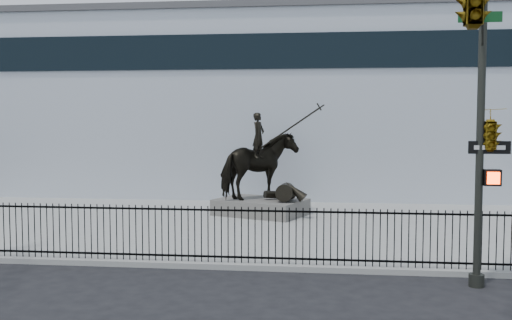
# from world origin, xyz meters

# --- Properties ---
(ground) EXTENTS (120.00, 120.00, 0.00)m
(ground) POSITION_xyz_m (0.00, 0.00, 0.00)
(ground) COLOR black
(ground) RESTS_ON ground
(plaza) EXTENTS (30.00, 12.00, 0.15)m
(plaza) POSITION_xyz_m (0.00, 7.00, 0.07)
(plaza) COLOR gray
(plaza) RESTS_ON ground
(building) EXTENTS (44.00, 14.00, 9.00)m
(building) POSITION_xyz_m (0.00, 20.00, 4.50)
(building) COLOR silver
(building) RESTS_ON ground
(picket_fence) EXTENTS (22.10, 0.10, 1.50)m
(picket_fence) POSITION_xyz_m (0.00, 1.25, 0.90)
(picket_fence) COLOR black
(picket_fence) RESTS_ON plaza
(statue_plinth) EXTENTS (3.93, 3.36, 0.62)m
(statue_plinth) POSITION_xyz_m (0.88, 9.17, 0.46)
(statue_plinth) COLOR #55534E
(statue_plinth) RESTS_ON plaza
(equestrian_statue) EXTENTS (3.96, 3.27, 3.60)m
(equestrian_statue) POSITION_xyz_m (0.93, 9.15, 2.07)
(equestrian_statue) COLOR black
(equestrian_statue) RESTS_ON statue_plinth
(traffic_signal_right) EXTENTS (2.17, 6.86, 7.00)m
(traffic_signal_right) POSITION_xyz_m (6.47, -2.00, 4.85)
(traffic_signal_right) COLOR #252722
(traffic_signal_right) RESTS_ON ground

